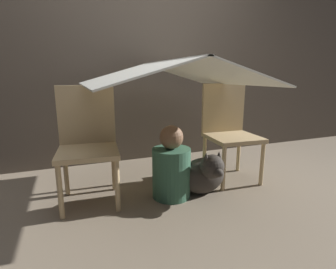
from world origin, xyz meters
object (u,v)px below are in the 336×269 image
Objects in this scene: chair_left at (88,140)px; person_front at (171,168)px; chair_right at (229,128)px; dog at (205,174)px.

chair_left reaches higher than person_front.
person_front is at bearing -158.98° from chair_right.
person_front is at bearing 166.41° from dog.
chair_left is 1.00× the size of chair_right.
dog is (0.87, -0.27, -0.30)m from chair_left.
chair_left is 1.51× the size of person_front.
chair_left is 0.96m from dog.
chair_left is 1.27m from chair_right.
dog is (0.27, -0.06, -0.06)m from person_front.
chair_left is at bearing 161.59° from person_front.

